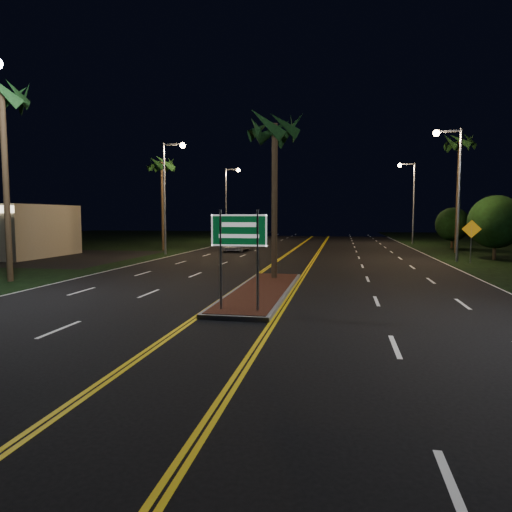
% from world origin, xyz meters
% --- Properties ---
extents(ground, '(120.00, 120.00, 0.00)m').
position_xyz_m(ground, '(0.00, 0.00, 0.00)').
color(ground, black).
rests_on(ground, ground).
extents(median_island, '(2.25, 10.25, 0.17)m').
position_xyz_m(median_island, '(0.00, 7.00, 0.08)').
color(median_island, gray).
rests_on(median_island, ground).
extents(highway_sign, '(1.80, 0.08, 3.20)m').
position_xyz_m(highway_sign, '(0.00, 2.80, 2.40)').
color(highway_sign, gray).
rests_on(highway_sign, ground).
extents(streetlight_left_mid, '(1.91, 0.44, 9.00)m').
position_xyz_m(streetlight_left_mid, '(-10.61, 24.00, 5.66)').
color(streetlight_left_mid, gray).
rests_on(streetlight_left_mid, ground).
extents(streetlight_left_far, '(1.91, 0.44, 9.00)m').
position_xyz_m(streetlight_left_far, '(-10.61, 44.00, 5.66)').
color(streetlight_left_far, gray).
rests_on(streetlight_left_far, ground).
extents(streetlight_right_mid, '(1.91, 0.44, 9.00)m').
position_xyz_m(streetlight_right_mid, '(10.61, 22.00, 5.66)').
color(streetlight_right_mid, gray).
rests_on(streetlight_right_mid, ground).
extents(streetlight_right_far, '(1.91, 0.44, 9.00)m').
position_xyz_m(streetlight_right_far, '(10.61, 42.00, 5.66)').
color(streetlight_right_far, gray).
rests_on(streetlight_right_far, ground).
extents(palm_median, '(2.40, 2.40, 8.30)m').
position_xyz_m(palm_median, '(0.00, 10.50, 7.28)').
color(palm_median, '#382819').
rests_on(palm_median, ground).
extents(palm_left_near, '(2.40, 2.40, 9.80)m').
position_xyz_m(palm_left_near, '(-12.50, 8.00, 8.68)').
color(palm_left_near, '#382819').
rests_on(palm_left_near, ground).
extents(palm_left_far, '(2.40, 2.40, 8.80)m').
position_xyz_m(palm_left_far, '(-12.80, 28.00, 7.75)').
color(palm_left_far, '#382819').
rests_on(palm_left_far, ground).
extents(palm_right_far, '(2.40, 2.40, 10.30)m').
position_xyz_m(palm_right_far, '(12.80, 30.00, 9.14)').
color(palm_right_far, '#382819').
rests_on(palm_right_far, ground).
extents(shrub_mid, '(3.78, 3.78, 4.62)m').
position_xyz_m(shrub_mid, '(14.00, 24.00, 2.73)').
color(shrub_mid, '#382819').
rests_on(shrub_mid, ground).
extents(shrub_far, '(3.24, 3.24, 3.96)m').
position_xyz_m(shrub_far, '(13.80, 36.00, 2.34)').
color(shrub_far, '#382819').
rests_on(shrub_far, ground).
extents(car_near, '(2.40, 5.29, 1.74)m').
position_xyz_m(car_near, '(-6.07, 28.67, 0.87)').
color(car_near, silver).
rests_on(car_near, ground).
extents(car_far, '(3.05, 5.47, 1.72)m').
position_xyz_m(car_far, '(-7.78, 35.55, 0.86)').
color(car_far, silver).
rests_on(car_far, ground).
extents(warning_sign, '(1.18, 0.33, 2.88)m').
position_xyz_m(warning_sign, '(11.70, 21.28, 1.91)').
color(warning_sign, gray).
rests_on(warning_sign, ground).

